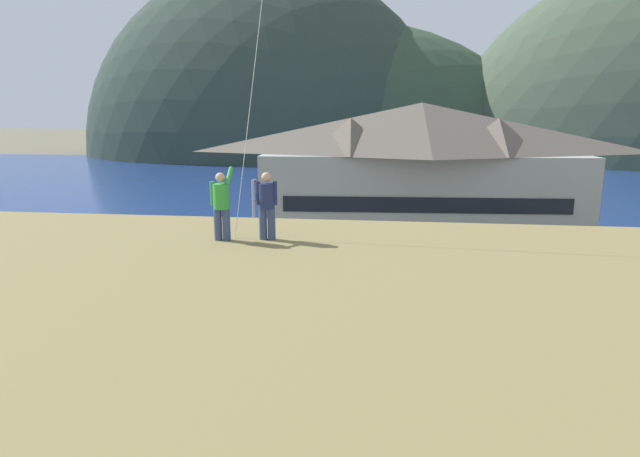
{
  "coord_description": "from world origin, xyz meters",
  "views": [
    {
      "loc": [
        4.5,
        -19.57,
        10.41
      ],
      "look_at": [
        0.99,
        9.0,
        3.95
      ],
      "focal_mm": 29.21,
      "sensor_mm": 36.0,
      "label": 1
    }
  ],
  "objects_px": {
    "parked_car_corner_spot": "(304,345)",
    "parked_car_back_row_left": "(247,291)",
    "parked_car_mid_row_center": "(402,299)",
    "parked_car_lone_by_shed": "(139,283)",
    "person_companion": "(267,204)",
    "storage_shed_waterside": "(314,216)",
    "parked_car_front_row_red": "(511,293)",
    "parked_car_front_row_end": "(449,354)",
    "parked_car_mid_row_near": "(603,297)",
    "harbor_lodge": "(420,173)",
    "storage_shed_near_lot": "(5,261)",
    "wharf_dock": "(341,213)",
    "parking_light_pole": "(254,224)",
    "moored_boat_outer_mooring": "(374,206)",
    "parked_car_back_row_right": "(112,326)",
    "person_kite_flyer": "(221,204)",
    "moored_boat_wharfside": "(308,208)"
  },
  "relations": [
    {
      "from": "storage_shed_waterside",
      "to": "wharf_dock",
      "type": "height_order",
      "value": "storage_shed_waterside"
    },
    {
      "from": "parked_car_front_row_red",
      "to": "parking_light_pole",
      "type": "height_order",
      "value": "parking_light_pole"
    },
    {
      "from": "moored_boat_outer_mooring",
      "to": "parked_car_back_row_right",
      "type": "bearing_deg",
      "value": -107.9
    },
    {
      "from": "parked_car_lone_by_shed",
      "to": "person_companion",
      "type": "xyz_separation_m",
      "value": [
        10.44,
        -13.37,
        7.06
      ]
    },
    {
      "from": "parked_car_corner_spot",
      "to": "parked_car_back_row_left",
      "type": "height_order",
      "value": "same"
    },
    {
      "from": "parked_car_back_row_right",
      "to": "parked_car_front_row_end",
      "type": "relative_size",
      "value": 0.99
    },
    {
      "from": "storage_shed_near_lot",
      "to": "wharf_dock",
      "type": "xyz_separation_m",
      "value": [
        15.29,
        27.93,
        -2.5
      ]
    },
    {
      "from": "parked_car_front_row_red",
      "to": "parked_car_lone_by_shed",
      "type": "distance_m",
      "value": 20.27
    },
    {
      "from": "parked_car_corner_spot",
      "to": "person_companion",
      "type": "xyz_separation_m",
      "value": [
        0.12,
        -6.74,
        7.06
      ]
    },
    {
      "from": "parked_car_front_row_red",
      "to": "parked_car_front_row_end",
      "type": "relative_size",
      "value": 0.97
    },
    {
      "from": "parked_car_lone_by_shed",
      "to": "person_companion",
      "type": "height_order",
      "value": "person_companion"
    },
    {
      "from": "storage_shed_waterside",
      "to": "parked_car_mid_row_center",
      "type": "bearing_deg",
      "value": -65.79
    },
    {
      "from": "harbor_lodge",
      "to": "parked_car_back_row_left",
      "type": "xyz_separation_m",
      "value": [
        -9.84,
        -14.76,
        -4.81
      ]
    },
    {
      "from": "parked_car_mid_row_near",
      "to": "parked_car_front_row_red",
      "type": "bearing_deg",
      "value": 179.73
    },
    {
      "from": "storage_shed_waterside",
      "to": "moored_boat_wharfside",
      "type": "distance_m",
      "value": 12.75
    },
    {
      "from": "moored_boat_wharfside",
      "to": "person_companion",
      "type": "distance_m",
      "value": 40.48
    },
    {
      "from": "parked_car_mid_row_near",
      "to": "parked_car_lone_by_shed",
      "type": "bearing_deg",
      "value": -178.06
    },
    {
      "from": "parked_car_back_row_left",
      "to": "parking_light_pole",
      "type": "bearing_deg",
      "value": 97.97
    },
    {
      "from": "parked_car_corner_spot",
      "to": "parked_car_back_row_left",
      "type": "distance_m",
      "value": 7.33
    },
    {
      "from": "storage_shed_near_lot",
      "to": "storage_shed_waterside",
      "type": "distance_m",
      "value": 21.41
    },
    {
      "from": "parked_car_front_row_red",
      "to": "parked_car_mid_row_near",
      "type": "relative_size",
      "value": 0.98
    },
    {
      "from": "storage_shed_near_lot",
      "to": "person_companion",
      "type": "xyz_separation_m",
      "value": [
        16.51,
        -10.98,
        5.27
      ]
    },
    {
      "from": "moored_boat_outer_mooring",
      "to": "parked_car_back_row_right",
      "type": "height_order",
      "value": "moored_boat_outer_mooring"
    },
    {
      "from": "person_kite_flyer",
      "to": "person_companion",
      "type": "relative_size",
      "value": 1.07
    },
    {
      "from": "wharf_dock",
      "to": "parked_car_back_row_left",
      "type": "xyz_separation_m",
      "value": [
        -2.95,
        -26.06,
        0.71
      ]
    },
    {
      "from": "moored_boat_outer_mooring",
      "to": "parked_car_lone_by_shed",
      "type": "height_order",
      "value": "moored_boat_outer_mooring"
    },
    {
      "from": "wharf_dock",
      "to": "parked_car_mid_row_near",
      "type": "distance_m",
      "value": 29.21
    },
    {
      "from": "moored_boat_outer_mooring",
      "to": "parked_car_front_row_end",
      "type": "height_order",
      "value": "moored_boat_outer_mooring"
    },
    {
      "from": "moored_boat_outer_mooring",
      "to": "person_kite_flyer",
      "type": "height_order",
      "value": "person_kite_flyer"
    },
    {
      "from": "storage_shed_near_lot",
      "to": "parked_car_mid_row_center",
      "type": "relative_size",
      "value": 1.79
    },
    {
      "from": "moored_boat_wharfside",
      "to": "parked_car_back_row_left",
      "type": "bearing_deg",
      "value": -88.69
    },
    {
      "from": "harbor_lodge",
      "to": "storage_shed_near_lot",
      "type": "distance_m",
      "value": 27.9
    },
    {
      "from": "parked_car_mid_row_center",
      "to": "person_kite_flyer",
      "type": "xyz_separation_m",
      "value": [
        -5.19,
        -12.88,
        7.07
      ]
    },
    {
      "from": "person_kite_flyer",
      "to": "parked_car_front_row_red",
      "type": "bearing_deg",
      "value": 52.83
    },
    {
      "from": "storage_shed_waterside",
      "to": "parked_car_mid_row_center",
      "type": "height_order",
      "value": "storage_shed_waterside"
    },
    {
      "from": "parked_car_corner_spot",
      "to": "parked_car_mid_row_center",
      "type": "height_order",
      "value": "same"
    },
    {
      "from": "storage_shed_near_lot",
      "to": "person_kite_flyer",
      "type": "distance_m",
      "value": 19.73
    },
    {
      "from": "moored_boat_outer_mooring",
      "to": "parked_car_front_row_end",
      "type": "xyz_separation_m",
      "value": [
        3.63,
        -35.04,
        0.34
      ]
    },
    {
      "from": "wharf_dock",
      "to": "parked_car_back_row_left",
      "type": "bearing_deg",
      "value": -96.45
    },
    {
      "from": "harbor_lodge",
      "to": "wharf_dock",
      "type": "relative_size",
      "value": 2.09
    },
    {
      "from": "harbor_lodge",
      "to": "parking_light_pole",
      "type": "relative_size",
      "value": 4.03
    },
    {
      "from": "wharf_dock",
      "to": "person_companion",
      "type": "height_order",
      "value": "person_companion"
    },
    {
      "from": "storage_shed_waterside",
      "to": "parked_car_back_row_right",
      "type": "height_order",
      "value": "storage_shed_waterside"
    },
    {
      "from": "storage_shed_near_lot",
      "to": "parking_light_pole",
      "type": "height_order",
      "value": "parking_light_pole"
    },
    {
      "from": "wharf_dock",
      "to": "moored_boat_outer_mooring",
      "type": "height_order",
      "value": "moored_boat_outer_mooring"
    },
    {
      "from": "wharf_dock",
      "to": "parked_car_lone_by_shed",
      "type": "distance_m",
      "value": 27.17
    },
    {
      "from": "storage_shed_waterside",
      "to": "storage_shed_near_lot",
      "type": "bearing_deg",
      "value": -131.16
    },
    {
      "from": "harbor_lodge",
      "to": "person_kite_flyer",
      "type": "distance_m",
      "value": 28.74
    },
    {
      "from": "parked_car_mid_row_center",
      "to": "moored_boat_outer_mooring",
      "type": "bearing_deg",
      "value": 93.98
    },
    {
      "from": "wharf_dock",
      "to": "parked_car_lone_by_shed",
      "type": "xyz_separation_m",
      "value": [
        -9.22,
        -25.55,
        0.71
      ]
    }
  ]
}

